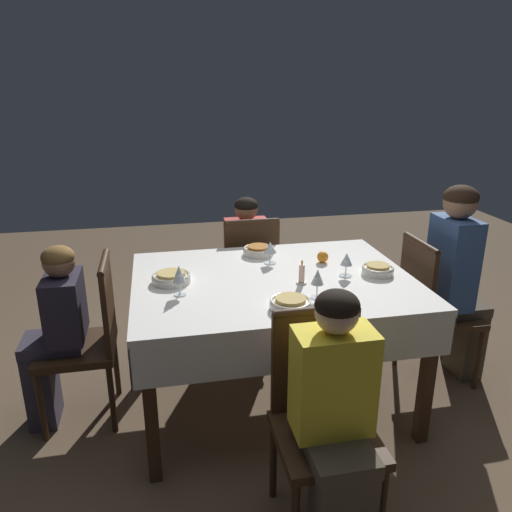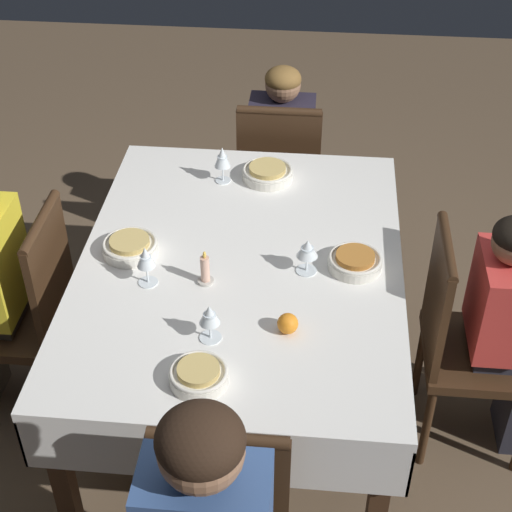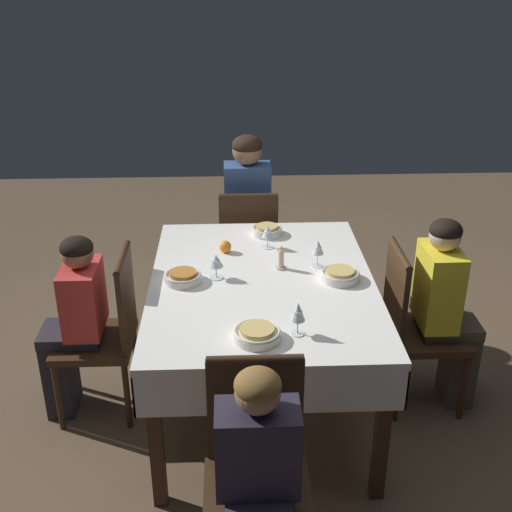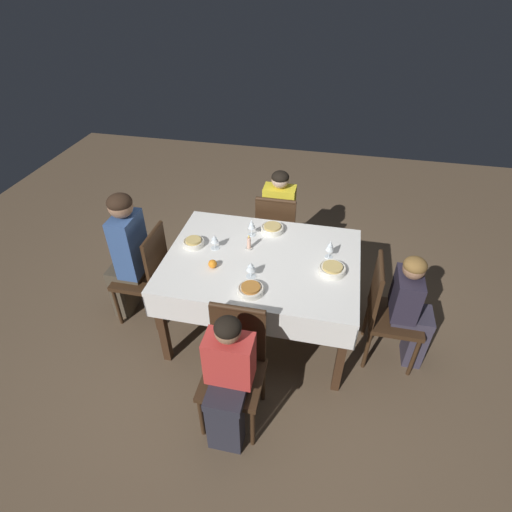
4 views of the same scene
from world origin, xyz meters
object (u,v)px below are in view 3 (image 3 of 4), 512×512
(chair_east, at_px, (256,465))
(person_child_dark, at_px, (258,487))
(wine_glass_south, at_px, (216,262))
(person_child_yellow, at_px, (446,306))
(wine_glass_west, at_px, (268,233))
(bowl_south, at_px, (183,276))
(orange_fruit, at_px, (225,247))
(chair_west, at_px, (248,248))
(wine_glass_north, at_px, (318,248))
(chair_south, at_px, (107,328))
(wine_glass_east, at_px, (298,313))
(bowl_west, at_px, (267,230))
(chair_north, at_px, (414,322))
(person_child_red, at_px, (74,319))
(person_adult_denim, at_px, (247,212))
(bowl_east, at_px, (257,334))
(dining_table, at_px, (262,294))
(candle_centerpiece, at_px, (281,261))
(bowl_north, at_px, (340,275))

(chair_east, bearing_deg, person_child_dark, -90.00)
(person_child_dark, bearing_deg, wine_glass_south, 97.62)
(person_child_yellow, height_order, wine_glass_west, person_child_yellow)
(bowl_south, bearing_deg, orange_fruit, 148.13)
(chair_west, height_order, wine_glass_north, wine_glass_north)
(person_child_dark, distance_m, wine_glass_west, 1.58)
(chair_south, bearing_deg, wine_glass_west, 113.63)
(person_child_yellow, distance_m, wine_glass_east, 1.03)
(bowl_west, xyz_separation_m, wine_glass_north, (0.43, 0.24, 0.08))
(chair_north, distance_m, person_child_red, 1.77)
(chair_east, relative_size, person_adult_denim, 0.75)
(person_child_dark, xyz_separation_m, bowl_east, (-0.61, 0.02, 0.25))
(dining_table, height_order, orange_fruit, orange_fruit)
(chair_north, xyz_separation_m, chair_east, (1.00, -0.88, 0.00))
(dining_table, xyz_separation_m, chair_south, (-0.02, -0.80, -0.19))
(chair_north, distance_m, bowl_east, 1.06)
(person_child_red, xyz_separation_m, wine_glass_south, (-0.02, 0.74, 0.31))
(bowl_west, xyz_separation_m, bowl_south, (0.57, -0.45, -0.00))
(dining_table, relative_size, wine_glass_south, 11.38)
(dining_table, height_order, wine_glass_south, wine_glass_south)
(dining_table, height_order, chair_north, chair_north)
(chair_east, distance_m, wine_glass_north, 1.25)
(candle_centerpiece, bearing_deg, bowl_west, -174.15)
(chair_east, bearing_deg, wine_glass_west, 84.99)
(bowl_north, bearing_deg, chair_north, 93.54)
(person_adult_denim, distance_m, bowl_north, 1.23)
(dining_table, xyz_separation_m, chair_east, (0.99, -0.07, -0.19))
(chair_west, distance_m, person_child_red, 1.34)
(bowl_north, bearing_deg, chair_west, -156.64)
(chair_south, relative_size, person_child_red, 0.90)
(bowl_north, xyz_separation_m, candle_centerpiece, (-0.14, -0.29, 0.02))
(person_child_yellow, distance_m, person_child_dark, 1.56)
(chair_south, height_order, wine_glass_south, chair_south)
(wine_glass_north, height_order, wine_glass_south, wine_glass_north)
(chair_south, height_order, wine_glass_west, chair_south)
(chair_north, distance_m, bowl_south, 1.24)
(chair_west, height_order, person_adult_denim, person_adult_denim)
(person_child_red, relative_size, bowl_west, 5.87)
(person_child_dark, relative_size, bowl_north, 5.12)
(chair_north, xyz_separation_m, person_child_dark, (1.17, -0.88, 0.05))
(person_adult_denim, xyz_separation_m, person_child_red, (1.12, -0.93, -0.14))
(wine_glass_east, bearing_deg, chair_south, -119.46)
(chair_west, bearing_deg, person_child_red, 46.33)
(bowl_south, relative_size, wine_glass_south, 1.42)
(wine_glass_south, bearing_deg, person_adult_denim, 170.26)
(dining_table, xyz_separation_m, orange_fruit, (-0.34, -0.19, 0.11))
(wine_glass_east, bearing_deg, orange_fruit, -159.81)
(chair_west, height_order, bowl_west, chair_west)
(chair_north, height_order, bowl_east, chair_north)
(chair_north, bearing_deg, wine_glass_north, 75.31)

